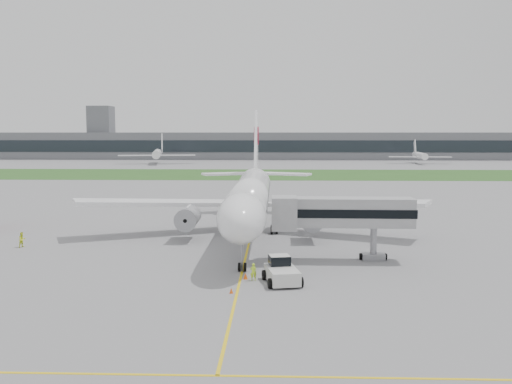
{
  "coord_description": "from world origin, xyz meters",
  "views": [
    {
      "loc": [
        3.34,
        -71.7,
        14.09
      ],
      "look_at": [
        0.83,
        2.0,
        6.35
      ],
      "focal_mm": 40.0,
      "sensor_mm": 36.0,
      "label": 1
    }
  ],
  "objects_px": {
    "airliner": "(251,195)",
    "pushback_tug": "(281,271)",
    "ground_crew_near": "(253,272)",
    "jet_bridge": "(338,213)"
  },
  "relations": [
    {
      "from": "airliner",
      "to": "pushback_tug",
      "type": "xyz_separation_m",
      "value": [
        3.93,
        -24.02,
        -4.55
      ]
    },
    {
      "from": "airliner",
      "to": "pushback_tug",
      "type": "height_order",
      "value": "airliner"
    },
    {
      "from": "airliner",
      "to": "pushback_tug",
      "type": "relative_size",
      "value": 10.51
    },
    {
      "from": "jet_bridge",
      "to": "pushback_tug",
      "type": "bearing_deg",
      "value": -122.65
    },
    {
      "from": "pushback_tug",
      "to": "ground_crew_near",
      "type": "xyz_separation_m",
      "value": [
        -2.66,
        0.62,
        -0.27
      ]
    },
    {
      "from": "pushback_tug",
      "to": "jet_bridge",
      "type": "distance_m",
      "value": 11.96
    },
    {
      "from": "pushback_tug",
      "to": "jet_bridge",
      "type": "xyz_separation_m",
      "value": [
        6.21,
        9.32,
        4.2
      ]
    },
    {
      "from": "ground_crew_near",
      "to": "pushback_tug",
      "type": "bearing_deg",
      "value": 165.39
    },
    {
      "from": "pushback_tug",
      "to": "jet_bridge",
      "type": "relative_size",
      "value": 0.33
    },
    {
      "from": "pushback_tug",
      "to": "ground_crew_near",
      "type": "relative_size",
      "value": 3.04
    }
  ]
}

